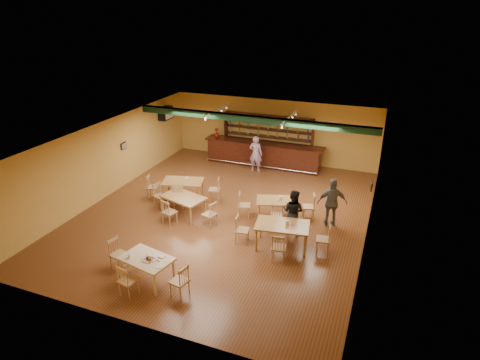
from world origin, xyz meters
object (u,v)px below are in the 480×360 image
at_px(dining_table_a, 183,190).
at_px(dining_table_d, 282,236).
at_px(bar_counter, 263,154).
at_px(dining_table_b, 276,209).
at_px(patron_bar, 256,154).
at_px(near_table, 148,269).
at_px(dining_table_c, 184,206).
at_px(patron_right_a, 293,212).

height_order(dining_table_a, dining_table_d, dining_table_d).
height_order(bar_counter, dining_table_b, bar_counter).
height_order(dining_table_b, patron_bar, patron_bar).
distance_m(dining_table_a, dining_table_b, 3.84).
bearing_deg(dining_table_a, near_table, -88.05).
xyz_separation_m(dining_table_a, dining_table_d, (4.56, -1.99, 0.03)).
bearing_deg(patron_bar, dining_table_d, 116.48).
bearing_deg(near_table, patron_bar, 100.90).
bearing_deg(patron_bar, dining_table_c, 78.91).
xyz_separation_m(dining_table_c, patron_right_a, (3.95, 0.29, 0.39)).
distance_m(dining_table_a, dining_table_c, 1.43).
height_order(patron_bar, patron_right_a, patron_bar).
bearing_deg(bar_counter, dining_table_c, -100.58).
bearing_deg(dining_table_d, bar_counter, 104.36).
xyz_separation_m(dining_table_b, near_table, (-2.27, -4.82, 0.02)).
xyz_separation_m(bar_counter, patron_right_a, (2.85, -5.58, 0.21)).
height_order(bar_counter, dining_table_d, bar_counter).
xyz_separation_m(dining_table_a, near_table, (1.57, -4.98, -0.01)).
xyz_separation_m(dining_table_d, patron_right_a, (0.08, 1.03, 0.36)).
height_order(dining_table_c, dining_table_d, dining_table_d).
height_order(dining_table_b, dining_table_c, dining_table_c).
relative_size(dining_table_c, patron_bar, 0.92).
bearing_deg(patron_right_a, dining_table_a, 0.36).
distance_m(near_table, patron_right_a, 5.07).
distance_m(dining_table_c, patron_bar, 5.16).
xyz_separation_m(dining_table_c, near_table, (0.88, -3.73, -0.01)).
relative_size(dining_table_a, dining_table_d, 0.94).
relative_size(bar_counter, dining_table_a, 3.68).
xyz_separation_m(dining_table_b, dining_table_d, (0.72, -1.83, 0.06)).
bearing_deg(patron_right_a, dining_table_d, 97.63).
bearing_deg(dining_table_d, patron_bar, 108.02).
distance_m(bar_counter, patron_bar, 0.88).
bearing_deg(patron_bar, bar_counter, -96.87).
bearing_deg(dining_table_a, dining_table_d, -39.16).
height_order(dining_table_a, patron_bar, patron_bar).
bearing_deg(near_table, dining_table_b, 76.46).
relative_size(bar_counter, dining_table_d, 3.45).
height_order(dining_table_d, near_table, dining_table_d).
distance_m(dining_table_b, dining_table_c, 3.33).
bearing_deg(bar_counter, dining_table_a, -111.17).
distance_m(dining_table_a, dining_table_d, 4.97).
xyz_separation_m(dining_table_c, patron_bar, (0.99, 5.04, 0.46)).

